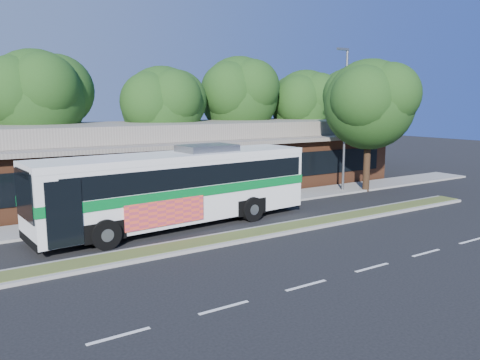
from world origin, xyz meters
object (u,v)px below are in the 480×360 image
at_px(lamp_post, 345,116).
at_px(sidewalk_tree, 372,102).
at_px(sedan, 16,205).
at_px(transit_bus, 179,182).

relative_size(lamp_post, sidewalk_tree, 1.07).
relative_size(sedan, sidewalk_tree, 0.57).
bearing_deg(sedan, transit_bus, -110.91).
height_order(sedan, sidewalk_tree, sidewalk_tree).
xyz_separation_m(lamp_post, sedan, (-18.93, 3.36, -4.20)).
bearing_deg(sedan, lamp_post, -79.21).
bearing_deg(transit_bus, lamp_post, 5.04).
height_order(lamp_post, transit_bus, lamp_post).
distance_m(lamp_post, sidewalk_tree, 2.11).
distance_m(sedan, sidewalk_tree, 21.74).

